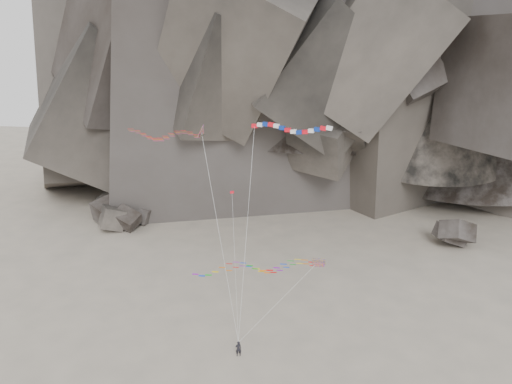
# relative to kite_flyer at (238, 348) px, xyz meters

# --- Properties ---
(ground) EXTENTS (260.00, 260.00, 0.00)m
(ground) POSITION_rel_kite_flyer_xyz_m (0.68, 5.14, -1.10)
(ground) COLOR #A09381
(ground) RESTS_ON ground
(headland) EXTENTS (110.00, 70.00, 84.00)m
(headland) POSITION_rel_kite_flyer_xyz_m (0.68, 75.14, 40.90)
(headland) COLOR #544C44
(headland) RESTS_ON ground
(boulder_field) EXTENTS (72.76, 14.82, 5.97)m
(boulder_field) POSITION_rel_kite_flyer_xyz_m (-10.15, 37.35, 0.52)
(boulder_field) COLOR #47423F
(boulder_field) RESTS_ON ground
(kite_flyer) EXTENTS (0.89, 0.73, 2.19)m
(kite_flyer) POSITION_rel_kite_flyer_xyz_m (0.00, 0.00, 0.00)
(kite_flyer) COLOR black
(kite_flyer) RESTS_ON ground
(delta_kite) EXTENTS (14.61, 8.04, 23.84)m
(delta_kite) POSITION_rel_kite_flyer_xyz_m (-10.20, 6.84, 23.13)
(delta_kite) COLOR red
(delta_kite) RESTS_ON ground
(banner_kite) EXTENTS (9.54, 8.82, 23.97)m
(banner_kite) POSITION_rel_kite_flyer_xyz_m (4.79, 7.35, 23.97)
(banner_kite) COLOR red
(banner_kite) RESTS_ON ground
(parafoil_kite) EXTENTS (15.98, 4.53, 9.27)m
(parafoil_kite) POSITION_rel_kite_flyer_xyz_m (0.87, 3.72, 8.45)
(parafoil_kite) COLOR gold
(parafoil_kite) RESTS_ON ground
(pennant_kite) EXTENTS (2.87, 10.41, 14.80)m
(pennant_kite) POSITION_rel_kite_flyer_xyz_m (-2.01, 7.79, 11.79)
(pennant_kite) COLOR red
(pennant_kite) RESTS_ON ground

